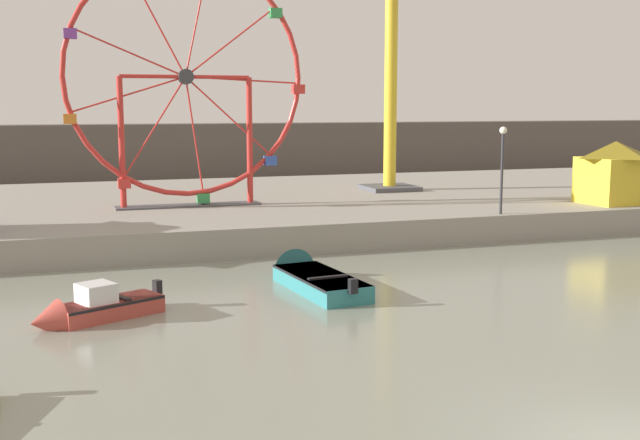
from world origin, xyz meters
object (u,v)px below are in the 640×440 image
(carnival_booth_yellow_awning, at_px, (615,171))
(ferris_wheel_red_frame, at_px, (186,81))
(motorboat_teal_painted, at_px, (307,276))
(promenade_lamp_near, at_px, (502,157))
(motorboat_faded_red, at_px, (90,309))
(drop_tower_yellow_tower, at_px, (391,50))

(carnival_booth_yellow_awning, bearing_deg, ferris_wheel_red_frame, 160.67)
(motorboat_teal_painted, relative_size, promenade_lamp_near, 1.52)
(motorboat_faded_red, distance_m, promenade_lamp_near, 19.53)
(motorboat_teal_painted, height_order, promenade_lamp_near, promenade_lamp_near)
(motorboat_teal_painted, bearing_deg, drop_tower_yellow_tower, -37.96)
(motorboat_faded_red, bearing_deg, promenade_lamp_near, 178.57)
(drop_tower_yellow_tower, bearing_deg, motorboat_teal_painted, -121.61)
(ferris_wheel_red_frame, xyz_separation_m, promenade_lamp_near, (12.52, -6.93, -3.29))
(carnival_booth_yellow_awning, distance_m, promenade_lamp_near, 7.46)
(motorboat_teal_painted, height_order, carnival_booth_yellow_awning, carnival_booth_yellow_awning)
(motorboat_faded_red, bearing_deg, drop_tower_yellow_tower, -157.90)
(motorboat_faded_red, height_order, motorboat_teal_painted, motorboat_faded_red)
(ferris_wheel_red_frame, relative_size, carnival_booth_yellow_awning, 3.38)
(ferris_wheel_red_frame, bearing_deg, motorboat_faded_red, -108.99)
(ferris_wheel_red_frame, relative_size, drop_tower_yellow_tower, 0.74)
(motorboat_faded_red, height_order, drop_tower_yellow_tower, drop_tower_yellow_tower)
(carnival_booth_yellow_awning, relative_size, promenade_lamp_near, 0.90)
(ferris_wheel_red_frame, bearing_deg, promenade_lamp_near, -28.97)
(drop_tower_yellow_tower, xyz_separation_m, carnival_booth_yellow_awning, (7.93, -8.93, -6.11))
(motorboat_faded_red, height_order, promenade_lamp_near, promenade_lamp_near)
(ferris_wheel_red_frame, bearing_deg, carnival_booth_yellow_awning, -14.99)
(motorboat_faded_red, xyz_separation_m, carnival_booth_yellow_awning, (24.81, 9.43, 2.43))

